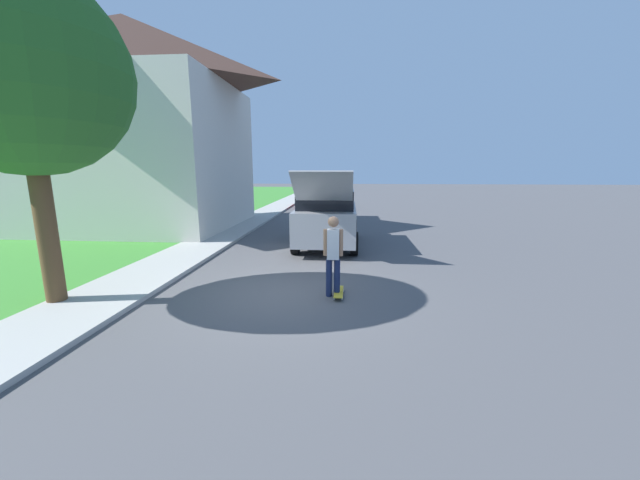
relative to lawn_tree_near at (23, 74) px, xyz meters
name	(u,v)px	position (x,y,z in m)	size (l,w,h in m)	color
ground_plane	(281,292)	(4.32, 1.11, -4.32)	(120.00, 120.00, 0.00)	#49494C
lawn	(114,235)	(-3.68, 7.11, -4.28)	(10.00, 80.00, 0.08)	#387F2D
sidewalk	(220,237)	(0.72, 7.11, -4.27)	(1.80, 80.00, 0.10)	#9E9E99
house	(131,121)	(-3.89, 9.46, 0.45)	(9.59, 8.21, 9.00)	beige
lawn_tree_near	(23,74)	(0.00, 0.00, 0.00)	(3.63, 3.63, 6.07)	brown
suv_parked	(327,215)	(5.03, 6.10, -3.23)	(2.10, 5.14, 2.63)	gray
car_down_street	(316,198)	(3.36, 19.38, -3.70)	(1.86, 4.26, 1.30)	maroon
skateboarder	(333,253)	(5.47, 0.94, -3.36)	(0.41, 0.23, 1.72)	#192347
skateboard	(339,292)	(5.59, 0.97, -4.24)	(0.20, 0.78, 0.10)	#A89323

